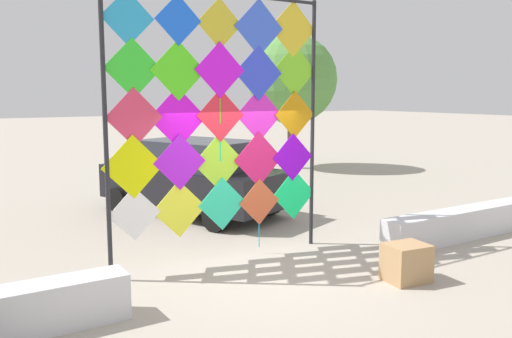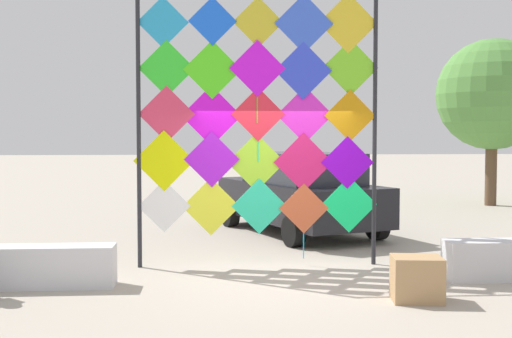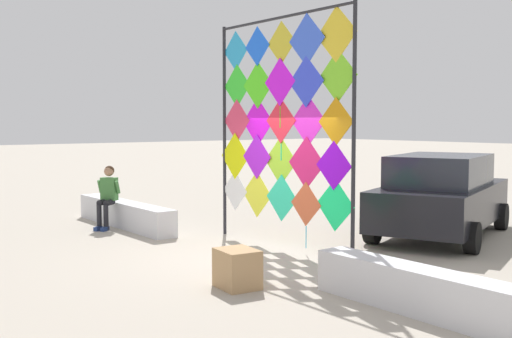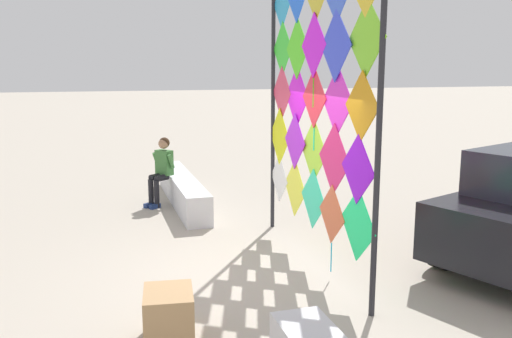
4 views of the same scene
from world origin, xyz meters
The scene contains 6 objects.
ground centered at (0.00, 0.00, 0.00)m, with size 120.00×120.00×0.00m, color #ADA393.
plaza_ledge_right centered at (4.38, -0.25, 0.29)m, with size 4.00×0.49×0.58m, color silver.
kite_display_rack centered at (-0.26, 1.03, 2.50)m, with size 3.94×0.10×4.43m.
parked_car centered at (0.89, 4.47, 0.88)m, with size 3.41×4.86×1.74m.
cardboard_box_large centered at (1.58, -1.35, 0.28)m, with size 0.62×0.51×0.57m, color tan.
tree_broadleaf centered at (7.37, 9.74, 3.32)m, with size 3.29×3.48×4.96m.
Camera 1 is at (-4.45, -6.70, 2.80)m, focal length 37.53 mm.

